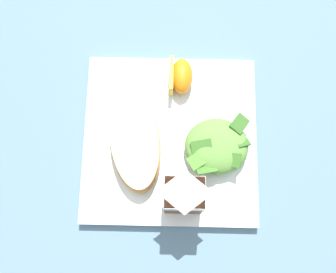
# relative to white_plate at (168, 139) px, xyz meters

# --- Properties ---
(ground) EXTENTS (3.00, 3.00, 0.00)m
(ground) POSITION_rel_white_plate_xyz_m (0.00, 0.00, -0.01)
(ground) COLOR slate
(white_plate) EXTENTS (0.28, 0.28, 0.02)m
(white_plate) POSITION_rel_white_plate_xyz_m (0.00, 0.00, 0.00)
(white_plate) COLOR silver
(white_plate) RESTS_ON ground
(cheesy_pizza_bread) EXTENTS (0.11, 0.18, 0.04)m
(cheesy_pizza_bread) POSITION_rel_white_plate_xyz_m (0.06, 0.01, 0.03)
(cheesy_pizza_bread) COLOR tan
(cheesy_pizza_bread) RESTS_ON white_plate
(green_salad_pile) EXTENTS (0.10, 0.10, 0.04)m
(green_salad_pile) POSITION_rel_white_plate_xyz_m (-0.07, 0.02, 0.03)
(green_salad_pile) COLOR #5B8E3D
(green_salad_pile) RESTS_ON white_plate
(milk_carton) EXTENTS (0.06, 0.05, 0.11)m
(milk_carton) POSITION_rel_white_plate_xyz_m (-0.02, 0.10, 0.07)
(milk_carton) COLOR brown
(milk_carton) RESTS_ON white_plate
(orange_wedge_front) EXTENTS (0.04, 0.06, 0.04)m
(orange_wedge_front) POSITION_rel_white_plate_xyz_m (-0.02, -0.10, 0.03)
(orange_wedge_front) COLOR orange
(orange_wedge_front) RESTS_ON white_plate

